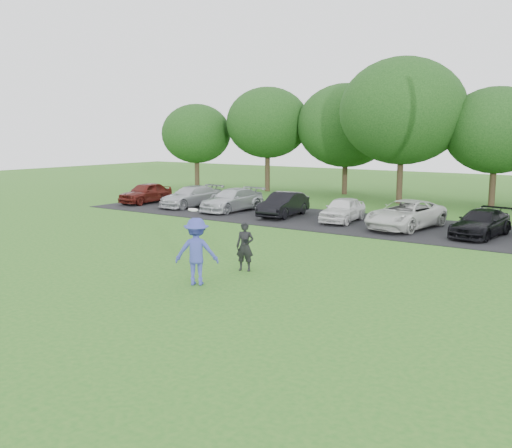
{
  "coord_description": "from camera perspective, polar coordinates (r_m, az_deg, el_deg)",
  "views": [
    {
      "loc": [
        10.4,
        -11.52,
        4.24
      ],
      "look_at": [
        0.0,
        3.5,
        1.3
      ],
      "focal_mm": 40.0,
      "sensor_mm": 36.0,
      "label": 1
    }
  ],
  "objects": [
    {
      "name": "ground",
      "position": [
        16.09,
        -7.16,
        -6.21
      ],
      "size": [
        100.0,
        100.0,
        0.0
      ],
      "primitive_type": "plane",
      "color": "#296B1E",
      "rests_on": "ground"
    },
    {
      "name": "frisbee_player",
      "position": [
        16.06,
        -5.96,
        -2.74
      ],
      "size": [
        1.41,
        1.24,
        2.16
      ],
      "color": "#3D45AC",
      "rests_on": "ground"
    },
    {
      "name": "parking_lot",
      "position": [
        26.97,
        11.57,
        -0.06
      ],
      "size": [
        32.0,
        6.5,
        0.03
      ],
      "primitive_type": "cube",
      "color": "black",
      "rests_on": "ground"
    },
    {
      "name": "parked_cars",
      "position": [
        26.93,
        10.72,
        1.27
      ],
      "size": [
        30.58,
        4.73,
        1.24
      ],
      "color": "#581813",
      "rests_on": "parking_lot"
    },
    {
      "name": "tree_row",
      "position": [
        35.42,
        20.47,
        9.66
      ],
      "size": [
        42.39,
        9.85,
        8.64
      ],
      "color": "#38281C",
      "rests_on": "ground"
    },
    {
      "name": "camera_bystander",
      "position": [
        17.58,
        -1.11,
        -2.25
      ],
      "size": [
        0.65,
        0.53,
        1.53
      ],
      "color": "black",
      "rests_on": "ground"
    }
  ]
}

